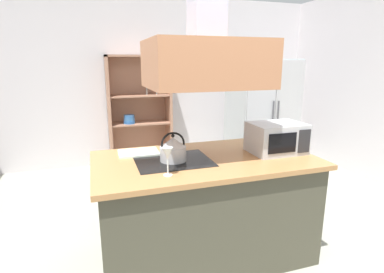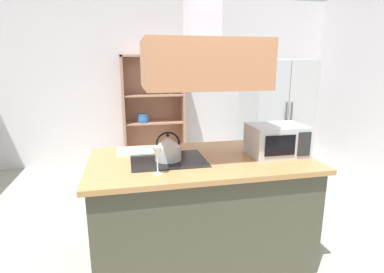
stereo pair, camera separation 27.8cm
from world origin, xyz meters
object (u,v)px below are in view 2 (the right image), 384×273
(kettle, at_px, (168,148))
(microwave, at_px, (276,140))
(cutting_board, at_px, (137,151))
(dish_cabinet, at_px, (153,117))
(refrigerator, at_px, (275,118))
(wine_glass_on_counter, at_px, (157,154))

(kettle, height_order, microwave, microwave)
(kettle, relative_size, cutting_board, 0.69)
(dish_cabinet, height_order, cutting_board, dish_cabinet)
(dish_cabinet, relative_size, kettle, 7.53)
(refrigerator, bearing_deg, kettle, -135.92)
(refrigerator, distance_m, wine_glass_on_counter, 2.90)
(microwave, bearing_deg, wine_glass_on_counter, -165.86)
(dish_cabinet, xyz_separation_m, microwave, (0.80, -2.69, 0.24))
(cutting_board, bearing_deg, kettle, -50.58)
(dish_cabinet, height_order, kettle, dish_cabinet)
(kettle, relative_size, microwave, 0.51)
(wine_glass_on_counter, bearing_deg, microwave, 14.14)
(cutting_board, distance_m, microwave, 1.21)
(wine_glass_on_counter, bearing_deg, refrigerator, 46.80)
(refrigerator, bearing_deg, cutting_board, -144.17)
(refrigerator, xyz_separation_m, wine_glass_on_counter, (-1.98, -2.11, 0.19))
(cutting_board, height_order, wine_glass_on_counter, wine_glass_on_counter)
(kettle, xyz_separation_m, cutting_board, (-0.24, 0.29, -0.09))
(kettle, xyz_separation_m, microwave, (0.92, -0.04, 0.03))
(dish_cabinet, bearing_deg, microwave, -73.35)
(refrigerator, relative_size, dish_cabinet, 0.97)
(refrigerator, bearing_deg, microwave, -116.95)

